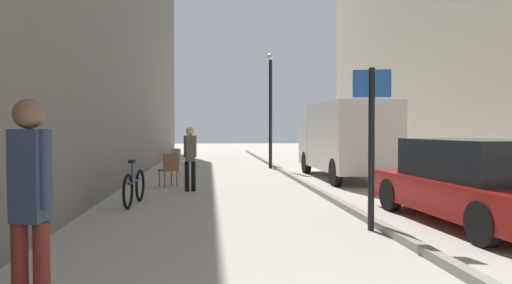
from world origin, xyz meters
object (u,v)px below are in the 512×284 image
(street_sign_post, at_px, (371,134))
(cafe_chair_near_window, at_px, (169,167))
(pedestrian_main_foreground, at_px, (30,197))
(pedestrian_mid_block, at_px, (190,154))
(delivery_van, at_px, (345,139))
(parked_car, at_px, (473,182))
(lamp_post, at_px, (270,103))
(cafe_chair_by_doorway, at_px, (178,159))
(bicycle_leaning, at_px, (134,187))

(street_sign_post, height_order, cafe_chair_near_window, street_sign_post)
(pedestrian_main_foreground, xyz_separation_m, pedestrian_mid_block, (0.95, 8.24, -0.11))
(pedestrian_mid_block, distance_m, delivery_van, 5.60)
(parked_car, xyz_separation_m, lamp_post, (-1.94, 11.49, 2.01))
(lamp_post, distance_m, cafe_chair_by_doorway, 4.79)
(lamp_post, height_order, cafe_chair_near_window, lamp_post)
(street_sign_post, height_order, bicycle_leaning, street_sign_post)
(delivery_van, distance_m, lamp_post, 4.82)
(street_sign_post, xyz_separation_m, cafe_chair_near_window, (-3.70, 6.01, -1.00))
(parked_car, bearing_deg, bicycle_leaning, 153.62)
(parked_car, relative_size, bicycle_leaning, 2.43)
(pedestrian_main_foreground, xyz_separation_m, cafe_chair_by_doorway, (0.32, 12.88, -0.53))
(pedestrian_main_foreground, bearing_deg, cafe_chair_near_window, 100.13)
(pedestrian_main_foreground, relative_size, pedestrian_mid_block, 1.11)
(parked_car, distance_m, bicycle_leaning, 6.63)
(parked_car, bearing_deg, street_sign_post, -174.23)
(street_sign_post, bearing_deg, pedestrian_mid_block, -44.53)
(delivery_van, xyz_separation_m, street_sign_post, (-1.87, -7.60, 0.23))
(delivery_van, distance_m, bicycle_leaning, 7.71)
(pedestrian_mid_block, xyz_separation_m, cafe_chair_near_window, (-0.63, 1.03, -0.42))
(pedestrian_main_foreground, bearing_deg, bicycle_leaning, 103.58)
(street_sign_post, xyz_separation_m, lamp_post, (-0.03, 11.80, 1.18))
(cafe_chair_by_doorway, bearing_deg, pedestrian_main_foreground, -53.82)
(delivery_van, bearing_deg, pedestrian_main_foreground, -118.59)
(pedestrian_main_foreground, height_order, lamp_post, lamp_post)
(delivery_van, distance_m, street_sign_post, 7.83)
(pedestrian_main_foreground, relative_size, street_sign_post, 0.72)
(bicycle_leaning, bearing_deg, cafe_chair_by_doorway, 90.62)
(lamp_post, relative_size, cafe_chair_near_window, 5.06)
(lamp_post, bearing_deg, pedestrian_mid_block, -114.03)
(parked_car, relative_size, street_sign_post, 1.65)
(pedestrian_mid_block, xyz_separation_m, delivery_van, (4.94, 2.62, 0.34))
(bicycle_leaning, relative_size, cafe_chair_near_window, 1.88)
(cafe_chair_by_doorway, bearing_deg, cafe_chair_near_window, -52.44)
(pedestrian_main_foreground, height_order, bicycle_leaning, pedestrian_main_foreground)
(bicycle_leaning, bearing_deg, lamp_post, 69.73)
(pedestrian_main_foreground, height_order, parked_car, pedestrian_main_foreground)
(pedestrian_mid_block, xyz_separation_m, lamp_post, (3.04, 6.82, 1.75))
(bicycle_leaning, distance_m, cafe_chair_near_window, 3.15)
(pedestrian_mid_block, distance_m, parked_car, 6.84)
(delivery_van, xyz_separation_m, cafe_chair_near_window, (-5.57, -1.59, -0.77))
(cafe_chair_near_window, bearing_deg, delivery_van, -12.17)
(pedestrian_mid_block, bearing_deg, delivery_van, -161.95)
(pedestrian_mid_block, relative_size, lamp_post, 0.35)
(street_sign_post, distance_m, bicycle_leaning, 5.22)
(delivery_van, height_order, lamp_post, lamp_post)
(pedestrian_main_foreground, relative_size, bicycle_leaning, 1.05)
(street_sign_post, height_order, cafe_chair_by_doorway, street_sign_post)
(cafe_chair_near_window, bearing_deg, street_sign_post, -86.49)
(street_sign_post, bearing_deg, cafe_chair_near_window, -44.58)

